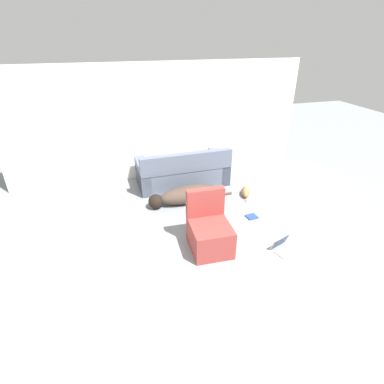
{
  "coord_description": "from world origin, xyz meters",
  "views": [
    {
      "loc": [
        -1.11,
        -2.41,
        2.97
      ],
      "look_at": [
        0.14,
        1.89,
        0.57
      ],
      "focal_mm": 28.0,
      "sensor_mm": 36.0,
      "label": 1
    }
  ],
  "objects_px": {
    "laptop_open": "(282,246)",
    "book_blue": "(252,217)",
    "couch": "(183,172)",
    "dog": "(186,195)",
    "cat": "(246,191)",
    "side_chair": "(209,231)"
  },
  "relations": [
    {
      "from": "dog",
      "to": "cat",
      "type": "height_order",
      "value": "dog"
    },
    {
      "from": "laptop_open",
      "to": "side_chair",
      "type": "bearing_deg",
      "value": 140.9
    },
    {
      "from": "laptop_open",
      "to": "book_blue",
      "type": "bearing_deg",
      "value": 72.97
    },
    {
      "from": "side_chair",
      "to": "couch",
      "type": "bearing_deg",
      "value": 87.87
    },
    {
      "from": "book_blue",
      "to": "side_chair",
      "type": "distance_m",
      "value": 1.21
    },
    {
      "from": "dog",
      "to": "book_blue",
      "type": "bearing_deg",
      "value": 135.31
    },
    {
      "from": "couch",
      "to": "laptop_open",
      "type": "relative_size",
      "value": 4.69
    },
    {
      "from": "dog",
      "to": "side_chair",
      "type": "height_order",
      "value": "side_chair"
    },
    {
      "from": "dog",
      "to": "cat",
      "type": "relative_size",
      "value": 3.19
    },
    {
      "from": "couch",
      "to": "book_blue",
      "type": "height_order",
      "value": "couch"
    },
    {
      "from": "cat",
      "to": "laptop_open",
      "type": "bearing_deg",
      "value": -163.48
    },
    {
      "from": "couch",
      "to": "book_blue",
      "type": "bearing_deg",
      "value": 115.81
    },
    {
      "from": "dog",
      "to": "cat",
      "type": "distance_m",
      "value": 1.25
    },
    {
      "from": "cat",
      "to": "side_chair",
      "type": "xyz_separation_m",
      "value": [
        -1.28,
        -1.39,
        0.21
      ]
    },
    {
      "from": "laptop_open",
      "to": "book_blue",
      "type": "xyz_separation_m",
      "value": [
        -0.05,
        0.96,
        -0.06
      ]
    },
    {
      "from": "laptop_open",
      "to": "book_blue",
      "type": "relative_size",
      "value": 1.99
    },
    {
      "from": "laptop_open",
      "to": "side_chair",
      "type": "distance_m",
      "value": 1.16
    },
    {
      "from": "dog",
      "to": "cat",
      "type": "bearing_deg",
      "value": 173.93
    },
    {
      "from": "couch",
      "to": "dog",
      "type": "relative_size",
      "value": 1.11
    },
    {
      "from": "couch",
      "to": "side_chair",
      "type": "bearing_deg",
      "value": 84.28
    },
    {
      "from": "side_chair",
      "to": "laptop_open",
      "type": "bearing_deg",
      "value": -17.07
    },
    {
      "from": "cat",
      "to": "side_chair",
      "type": "relative_size",
      "value": 0.61
    }
  ]
}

